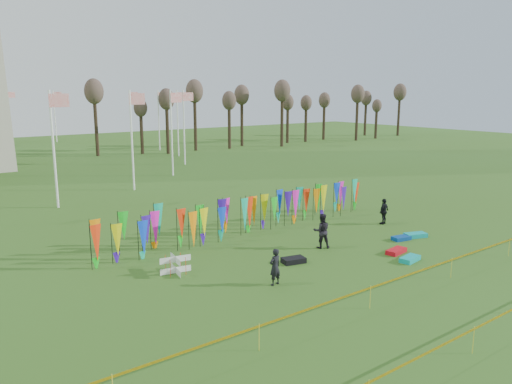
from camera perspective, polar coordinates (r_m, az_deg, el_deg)
ground at (r=22.63m, az=10.82°, el=-9.24°), size 160.00×160.00×0.00m
banner_row at (r=28.27m, az=-0.81°, el=-2.25°), size 18.64×0.64×2.10m
caution_tape_near at (r=20.52m, az=16.36°, el=-9.40°), size 26.00×0.02×0.90m
caution_tape_far at (r=18.58m, az=26.54°, el=-12.43°), size 26.00×0.02×0.90m
tree_line at (r=75.29m, az=2.89°, el=10.15°), size 53.92×1.92×7.84m
box_kite at (r=22.51m, az=-9.18°, el=-8.21°), size 0.72×0.72×0.80m
person_left at (r=20.87m, az=2.18°, el=-8.55°), size 0.61×0.48×1.57m
person_mid at (r=25.79m, az=7.52°, el=-4.42°), size 1.03×0.91×1.80m
person_right at (r=31.09m, az=14.41°, el=-2.16°), size 1.00×0.69×1.57m
kite_bag_turquoise at (r=24.94m, az=17.18°, el=-7.31°), size 1.20×0.74×0.22m
kite_bag_blue at (r=28.21m, az=16.26°, el=-5.09°), size 1.08×0.70×0.21m
kite_bag_red at (r=25.92m, az=15.74°, el=-6.52°), size 1.27×0.74×0.22m
kite_bag_black at (r=23.69m, az=4.31°, el=-7.78°), size 1.19×0.85×0.25m
kite_bag_teal at (r=28.98m, az=17.76°, el=-4.72°), size 1.34×0.94×0.23m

